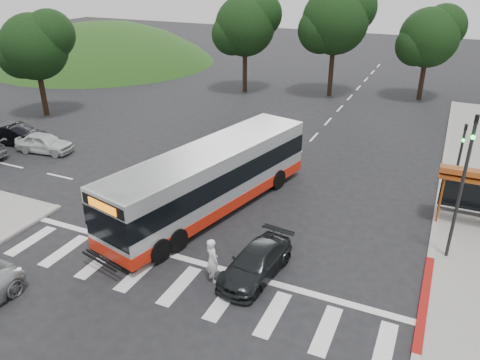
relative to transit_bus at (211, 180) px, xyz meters
The scene contains 17 objects.
ground 2.71m from the transit_bus, 33.92° to the right, with size 140.00×140.00×0.00m, color black.
sidewalk_east 14.56m from the transit_bus, 28.07° to the left, with size 4.00×40.00×0.12m, color gray.
curb_east 12.84m from the transit_bus, 32.30° to the left, with size 0.30×40.00×0.15m, color #9E9991.
curb_east_red 11.35m from the transit_bus, 16.50° to the right, with size 0.32×6.00×0.15m, color maroon.
hillside_nw 41.79m from the transit_bus, 136.38° to the left, with size 44.00×44.00×10.00m, color #1F4616.
crosswalk_ladder 6.65m from the transit_bus, 74.04° to the right, with size 18.00×2.60×0.01m, color silver.
traffic_signal_ne_tall 11.59m from the transit_bus, ahead, with size 0.18×0.37×6.50m.
traffic_signal_ne_short 13.54m from the transit_bus, 32.70° to the left, with size 0.18×0.37×4.00m.
tree_north_a 25.43m from the transit_bus, 90.34° to the left, with size 6.60×6.15×10.17m.
tree_north_b 28.27m from the transit_bus, 73.73° to the left, with size 5.72×5.33×8.43m.
tree_north_c 24.72m from the transit_bus, 109.62° to the left, with size 6.16×5.74×9.30m.
tree_west_a 22.38m from the transit_bus, 156.25° to the left, with size 5.72×5.33×8.43m.
transit_bus is the anchor object (origin of this frame).
pedestrian 6.05m from the transit_bus, 62.06° to the right, with size 0.71×0.47×1.95m, color white.
dark_sedan 6.13m from the transit_bus, 45.00° to the right, with size 1.73×4.25×1.23m, color black.
west_car_white 14.19m from the transit_bus, behind, with size 1.57×3.91×1.33m, color silver.
west_car_black 17.06m from the transit_bus, behind, with size 1.52×4.37×1.44m, color black.
Camera 1 is at (8.45, -17.74, 11.81)m, focal length 35.00 mm.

